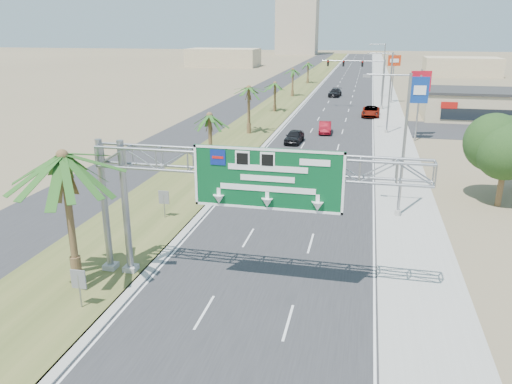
{
  "coord_description": "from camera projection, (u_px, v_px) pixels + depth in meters",
  "views": [
    {
      "loc": [
        4.83,
        -12.57,
        12.78
      ],
      "look_at": [
        -0.8,
        12.84,
        4.2
      ],
      "focal_mm": 35.0,
      "sensor_mm": 36.0,
      "label": 1
    }
  ],
  "objects": [
    {
      "name": "streetlight_mid",
      "position": [
        388.0,
        96.0,
        61.9
      ],
      "size": [
        3.27,
        0.44,
        10.0
      ],
      "color": "gray",
      "rests_on": "ground"
    },
    {
      "name": "signal_mast",
      "position": [
        371.0,
        79.0,
        80.8
      ],
      "size": [
        10.28,
        0.71,
        8.0
      ],
      "color": "gray",
      "rests_on": "ground"
    },
    {
      "name": "palm_row_f",
      "position": [
        308.0,
        63.0,
        119.12
      ],
      "size": [
        3.99,
        3.99,
        5.75
      ],
      "color": "brown",
      "rests_on": "ground"
    },
    {
      "name": "building_distant_right",
      "position": [
        461.0,
        67.0,
        139.52
      ],
      "size": [
        20.0,
        12.0,
        5.0
      ],
      "primitive_type": "cube",
      "color": "tan",
      "rests_on": "ground"
    },
    {
      "name": "palm_row_d",
      "position": [
        275.0,
        84.0,
        78.41
      ],
      "size": [
        3.99,
        3.99,
        5.45
      ],
      "color": "brown",
      "rests_on": "ground"
    },
    {
      "name": "palm_row_e",
      "position": [
        293.0,
        70.0,
        95.82
      ],
      "size": [
        3.99,
        3.99,
        6.15
      ],
      "color": "brown",
      "rests_on": "ground"
    },
    {
      "name": "streetlight_far",
      "position": [
        382.0,
        72.0,
        95.28
      ],
      "size": [
        3.27,
        0.44,
        10.0
      ],
      "color": "gray",
      "rests_on": "ground"
    },
    {
      "name": "car_mid_lane",
      "position": [
        325.0,
        128.0,
        63.43
      ],
      "size": [
        1.88,
        4.5,
        1.45
      ],
      "primitive_type": "imported",
      "rotation": [
        0.0,
        0.0,
        0.08
      ],
      "color": "maroon",
      "rests_on": "ground"
    },
    {
      "name": "tower_distant",
      "position": [
        298.0,
        18.0,
        249.56
      ],
      "size": [
        20.0,
        16.0,
        35.0
      ],
      "primitive_type": "cube",
      "color": "tan",
      "rests_on": "ground"
    },
    {
      "name": "car_right_lane",
      "position": [
        371.0,
        112.0,
        75.23
      ],
      "size": [
        2.78,
        5.67,
        1.55
      ],
      "primitive_type": "imported",
      "rotation": [
        0.0,
        0.0,
        -0.04
      ],
      "color": "gray",
      "rests_on": "ground"
    },
    {
      "name": "median_signback_a",
      "position": [
        79.0,
        282.0,
        23.36
      ],
      "size": [
        0.75,
        0.08,
        2.08
      ],
      "color": "gray",
      "rests_on": "ground"
    },
    {
      "name": "palm_row_c",
      "position": [
        249.0,
        89.0,
        61.33
      ],
      "size": [
        3.99,
        3.99,
        6.75
      ],
      "color": "brown",
      "rests_on": "ground"
    },
    {
      "name": "median_grass",
      "position": [
        306.0,
        83.0,
        120.68
      ],
      "size": [
        7.0,
        300.0,
        0.12
      ],
      "primitive_type": "cube",
      "color": "#434E22",
      "rests_on": "ground"
    },
    {
      "name": "road",
      "position": [
        347.0,
        84.0,
        118.64
      ],
      "size": [
        12.0,
        300.0,
        0.02
      ],
      "primitive_type": "cube",
      "color": "#28282B",
      "rests_on": "ground"
    },
    {
      "name": "palm_near",
      "position": [
        62.0,
        157.0,
        23.78
      ],
      "size": [
        5.7,
        5.7,
        8.35
      ],
      "color": "brown",
      "rests_on": "ground"
    },
    {
      "name": "car_left_lane",
      "position": [
        294.0,
        137.0,
        57.94
      ],
      "size": [
        2.11,
        4.55,
        1.51
      ],
      "primitive_type": "imported",
      "rotation": [
        0.0,
        0.0,
        -0.07
      ],
      "color": "black",
      "rests_on": "ground"
    },
    {
      "name": "sign_gantry",
      "position": [
        238.0,
        174.0,
        24.17
      ],
      "size": [
        16.75,
        1.24,
        7.5
      ],
      "color": "gray",
      "rests_on": "ground"
    },
    {
      "name": "pole_sign_red_near",
      "position": [
        420.0,
        85.0,
        59.17
      ],
      "size": [
        2.4,
        0.9,
        8.18
      ],
      "color": "gray",
      "rests_on": "ground"
    },
    {
      "name": "sidewalk_right",
      "position": [
        384.0,
        85.0,
        116.89
      ],
      "size": [
        4.0,
        300.0,
        0.1
      ],
      "primitive_type": "cube",
      "color": "#9E9B93",
      "rests_on": "ground"
    },
    {
      "name": "streetlight_near",
      "position": [
        400.0,
        152.0,
        34.08
      ],
      "size": [
        3.27,
        0.44,
        10.0
      ],
      "color": "gray",
      "rests_on": "ground"
    },
    {
      "name": "pole_sign_blue",
      "position": [
        420.0,
        93.0,
        57.64
      ],
      "size": [
        2.02,
        0.53,
        7.66
      ],
      "color": "gray",
      "rests_on": "ground"
    },
    {
      "name": "building_distant_left",
      "position": [
        223.0,
        58.0,
        173.31
      ],
      "size": [
        24.0,
        14.0,
        6.0
      ],
      "primitive_type": "cube",
      "color": "tan",
      "rests_on": "ground"
    },
    {
      "name": "median_signback_b",
      "position": [
        164.0,
        199.0,
        34.63
      ],
      "size": [
        0.75,
        0.08,
        2.08
      ],
      "color": "gray",
      "rests_on": "ground"
    },
    {
      "name": "car_far",
      "position": [
        335.0,
        93.0,
        97.33
      ],
      "size": [
        2.58,
        5.31,
        1.49
      ],
      "primitive_type": "imported",
      "rotation": [
        0.0,
        0.0,
        -0.1
      ],
      "color": "black",
      "rests_on": "ground"
    },
    {
      "name": "oak_near",
      "position": [
        507.0,
        147.0,
        36.26
      ],
      "size": [
        4.5,
        4.5,
        6.8
      ],
      "color": "brown",
      "rests_on": "ground"
    },
    {
      "name": "store_building",
      "position": [
        487.0,
        106.0,
        72.7
      ],
      "size": [
        18.0,
        10.0,
        4.0
      ],
      "primitive_type": "cube",
      "color": "tan",
      "rests_on": "ground"
    },
    {
      "name": "palm_row_b",
      "position": [
        210.0,
        116.0,
        46.74
      ],
      "size": [
        3.99,
        3.99,
        5.95
      ],
      "color": "brown",
      "rests_on": "ground"
    },
    {
      "name": "opposing_road",
      "position": [
        277.0,
        83.0,
        122.13
      ],
      "size": [
        8.0,
        300.0,
        0.02
      ],
      "primitive_type": "cube",
      "color": "#28282B",
      "rests_on": "ground"
    },
    {
      "name": "pole_sign_red_far",
      "position": [
        394.0,
        65.0,
        86.69
      ],
      "size": [
        2.19,
        0.91,
        8.5
      ],
      "color": "gray",
      "rests_on": "ground"
    }
  ]
}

